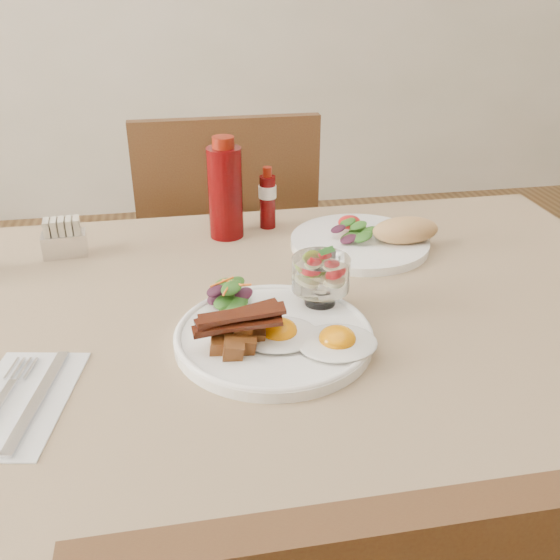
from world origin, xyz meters
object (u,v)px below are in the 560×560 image
at_px(chair_far, 227,264).
at_px(hot_sauce_bottle, 268,199).
at_px(fruit_cup, 321,274).
at_px(second_plate, 370,238).
at_px(sugar_caddy, 64,240).
at_px(table, 267,364).
at_px(ketchup_bottle, 225,191).
at_px(main_plate, 274,337).

xyz_separation_m(chair_far, hot_sauce_bottle, (0.06, -0.31, 0.29)).
xyz_separation_m(fruit_cup, second_plate, (0.15, 0.22, -0.05)).
height_order(fruit_cup, second_plate, fruit_cup).
bearing_deg(sugar_caddy, table, -44.87).
height_order(table, second_plate, second_plate).
bearing_deg(chair_far, fruit_cup, -83.00).
bearing_deg(chair_far, hot_sauce_bottle, -79.36).
xyz_separation_m(fruit_cup, sugar_caddy, (-0.41, 0.28, -0.03)).
distance_m(table, fruit_cup, 0.17).
xyz_separation_m(table, hot_sauce_bottle, (0.06, 0.35, 0.15)).
bearing_deg(chair_far, table, -90.00).
bearing_deg(table, second_plate, 42.99).
distance_m(second_plate, sugar_caddy, 0.56).
bearing_deg(table, ketchup_bottle, 94.77).
bearing_deg(sugar_caddy, chair_far, 45.51).
xyz_separation_m(main_plate, ketchup_bottle, (-0.03, 0.39, 0.08)).
bearing_deg(main_plate, second_plate, 51.19).
relative_size(ketchup_bottle, hot_sauce_bottle, 1.57).
relative_size(table, chair_far, 1.43).
height_order(table, fruit_cup, fruit_cup).
xyz_separation_m(second_plate, ketchup_bottle, (-0.26, 0.10, 0.07)).
bearing_deg(main_plate, hot_sauce_bottle, 81.82).
height_order(ketchup_bottle, hot_sauce_bottle, ketchup_bottle).
relative_size(chair_far, hot_sauce_bottle, 7.47).
distance_m(chair_far, second_plate, 0.56).
distance_m(main_plate, fruit_cup, 0.12).
bearing_deg(second_plate, ketchup_bottle, 158.50).
xyz_separation_m(chair_far, main_plate, (-0.00, -0.74, 0.24)).
bearing_deg(ketchup_bottle, hot_sauce_bottle, 19.15).
distance_m(ketchup_bottle, sugar_caddy, 0.31).
bearing_deg(sugar_caddy, second_plate, -10.64).
bearing_deg(fruit_cup, ketchup_bottle, 108.60).
xyz_separation_m(table, second_plate, (0.23, 0.22, 0.11)).
bearing_deg(sugar_caddy, fruit_cup, -39.02).
distance_m(main_plate, second_plate, 0.37).
distance_m(table, ketchup_bottle, 0.37).
relative_size(chair_far, second_plate, 3.40).
bearing_deg(table, hot_sauce_bottle, 80.37).
bearing_deg(second_plate, table, -137.01).
distance_m(table, second_plate, 0.34).
height_order(table, sugar_caddy, sugar_caddy).
distance_m(hot_sauce_bottle, sugar_caddy, 0.39).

